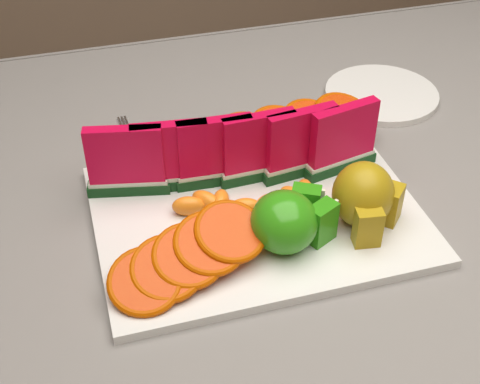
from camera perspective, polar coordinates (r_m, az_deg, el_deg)
table at (r=0.93m, az=3.55°, el=-6.09°), size 1.40×0.90×0.75m
tablecloth at (r=0.89m, az=3.70°, el=-3.24°), size 1.53×1.03×0.20m
platter at (r=0.84m, az=1.45°, el=-1.91°), size 0.40×0.30×0.01m
apple_cluster at (r=0.77m, az=4.24°, el=-2.45°), size 0.11×0.09×0.07m
pear_cluster at (r=0.81m, az=10.62°, el=-0.43°), size 0.10×0.10×0.08m
side_plate at (r=1.10m, az=11.98°, el=8.18°), size 0.19×0.19×0.01m
fork at (r=0.96m, az=-9.16°, el=3.21°), size 0.02×0.20×0.00m
watermelon_row at (r=0.85m, az=-0.28°, el=3.48°), size 0.39×0.07×0.10m
orange_fan_front at (r=0.74m, az=-4.39°, el=-5.44°), size 0.21×0.13×0.06m
orange_fan_back at (r=0.93m, az=0.58°, el=4.85°), size 0.39×0.12×0.05m
tangerine_segments at (r=0.83m, az=0.85°, el=-0.84°), size 0.19×0.08×0.03m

